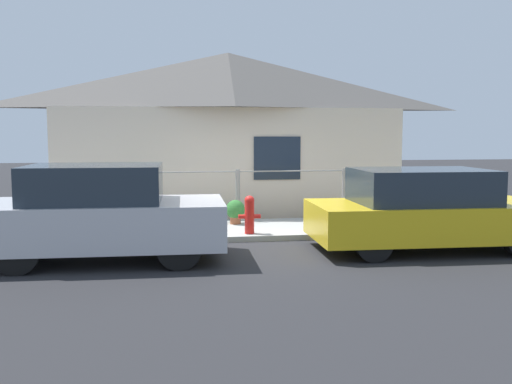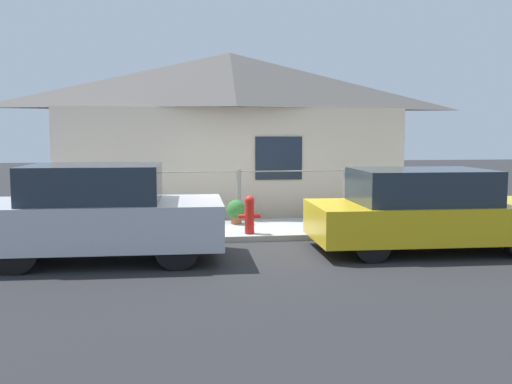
% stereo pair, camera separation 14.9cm
% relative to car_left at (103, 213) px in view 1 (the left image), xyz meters
% --- Properties ---
extents(ground_plane, '(60.00, 60.00, 0.00)m').
position_rel_car_left_xyz_m(ground_plane, '(2.52, 1.17, -0.75)').
color(ground_plane, '#262628').
extents(sidewalk, '(24.00, 2.12, 0.11)m').
position_rel_car_left_xyz_m(sidewalk, '(2.52, 2.23, -0.70)').
color(sidewalk, '#9E9E99').
rests_on(sidewalk, ground_plane).
extents(house, '(8.56, 2.23, 3.96)m').
position_rel_car_left_xyz_m(house, '(2.52, 4.92, 2.34)').
color(house, beige).
rests_on(house, ground_plane).
extents(fence, '(4.90, 0.10, 1.12)m').
position_rel_car_left_xyz_m(fence, '(2.52, 3.14, -0.03)').
color(fence, gray).
rests_on(fence, sidewalk).
extents(car_left, '(3.74, 1.86, 1.52)m').
position_rel_car_left_xyz_m(car_left, '(0.00, 0.00, 0.00)').
color(car_left, '#B7B7BC').
rests_on(car_left, ground_plane).
extents(car_right, '(4.06, 1.90, 1.40)m').
position_rel_car_left_xyz_m(car_right, '(5.39, 0.00, -0.06)').
color(car_right, gold).
rests_on(car_right, ground_plane).
extents(fire_hydrant, '(0.42, 0.19, 0.73)m').
position_rel_car_left_xyz_m(fire_hydrant, '(2.54, 1.47, -0.27)').
color(fire_hydrant, red).
rests_on(fire_hydrant, sidewalk).
extents(potted_plant_near_hydrant, '(0.40, 0.40, 0.51)m').
position_rel_car_left_xyz_m(potted_plant_near_hydrant, '(2.41, 2.66, -0.37)').
color(potted_plant_near_hydrant, '#9E5638').
rests_on(potted_plant_near_hydrant, sidewalk).
extents(potted_plant_by_fence, '(0.53, 0.53, 0.66)m').
position_rel_car_left_xyz_m(potted_plant_by_fence, '(0.37, 2.77, -0.28)').
color(potted_plant_by_fence, slate).
rests_on(potted_plant_by_fence, sidewalk).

